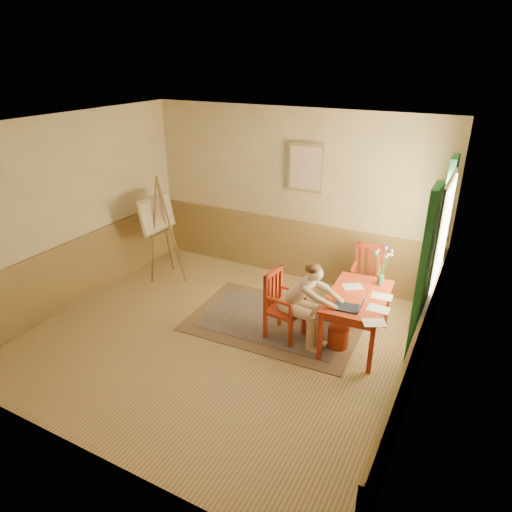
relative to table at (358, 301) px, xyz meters
The scene contains 14 objects.
room 1.94m from the table, 156.00° to the right, with size 5.04×4.54×2.84m.
wainscot 1.64m from the table, behind, with size 5.00×4.50×1.00m.
window 1.13m from the table, 25.39° to the left, with size 0.12×2.01×2.20m.
wall_portrait 2.39m from the table, 133.00° to the left, with size 0.60×0.05×0.76m.
rug 1.31m from the table, behind, with size 2.46×1.69×0.02m.
table is the anchor object (origin of this frame).
chair_left 0.98m from the table, 162.59° to the right, with size 0.48×0.46×0.95m.
chair_back 1.05m from the table, 98.40° to the left, with size 0.47×0.49×0.96m.
figure 0.71m from the table, 151.97° to the right, with size 0.90×0.43×1.19m.
laptop 0.40m from the table, 86.50° to the right, with size 0.39×0.26×0.22m.
papers 0.25m from the table, 31.36° to the right, with size 0.79×1.03×0.00m.
vase 0.57m from the table, 67.59° to the left, with size 0.24×0.26×0.52m.
wastebasket 0.54m from the table, 131.01° to the right, with size 0.27×0.27×0.29m, color #A03B20.
easel 3.56m from the table, behind, with size 0.59×0.78×1.77m.
Camera 1 is at (2.84, -4.40, 3.54)m, focal length 32.09 mm.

